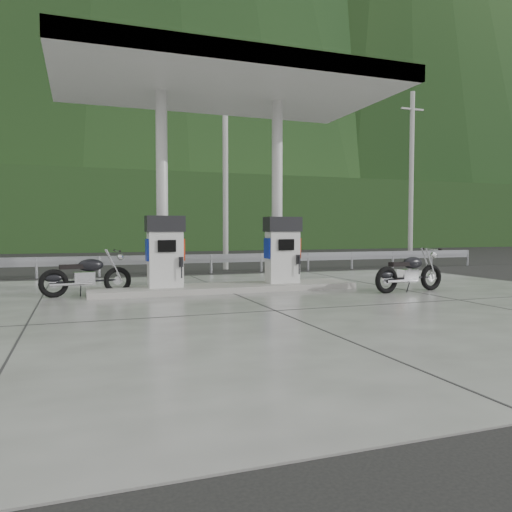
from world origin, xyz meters
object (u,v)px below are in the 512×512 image
object	(u,v)px
gas_pump_left	(165,252)
gas_pump_right	(282,250)
motorcycle_left	(86,276)
motorcycle_right	(409,273)

from	to	relation	value
gas_pump_left	gas_pump_right	distance (m)	3.20
gas_pump_left	gas_pump_right	bearing A→B (deg)	0.00
gas_pump_right	motorcycle_left	world-z (taller)	gas_pump_right
gas_pump_left	motorcycle_right	bearing A→B (deg)	-16.90
motorcycle_right	gas_pump_right	bearing A→B (deg)	140.19
motorcycle_left	gas_pump_left	bearing A→B (deg)	-13.90
motorcycle_left	motorcycle_right	size ratio (longest dim) A/B	0.99
gas_pump_right	motorcycle_left	size ratio (longest dim) A/B	0.89
gas_pump_left	motorcycle_right	distance (m)	6.29
gas_pump_right	motorcycle_left	bearing A→B (deg)	178.05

